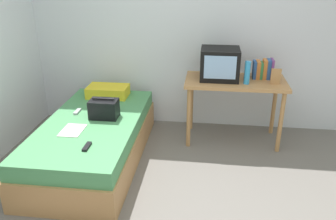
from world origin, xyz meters
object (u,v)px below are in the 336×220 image
object	(u,v)px
desk	(235,88)
handbag	(104,109)
picture_frame	(276,76)
remote_silver	(77,112)
remote_dark	(87,147)
bed	(94,140)
magazine	(73,130)
tv	(220,64)
pillow	(108,91)
water_bottle	(247,73)
book_row	(263,69)

from	to	relation	value
desk	handbag	world-z (taller)	desk
desk	handbag	size ratio (longest dim) A/B	3.87
handbag	desk	bearing A→B (deg)	22.31
picture_frame	remote_silver	world-z (taller)	picture_frame
remote_dark	remote_silver	distance (m)	0.85
desk	remote_dark	bearing A→B (deg)	-137.80
bed	remote_dark	distance (m)	0.65
magazine	desk	bearing A→B (deg)	29.72
tv	picture_frame	bearing A→B (deg)	-10.44
desk	remote_silver	distance (m)	1.84
pillow	handbag	world-z (taller)	handbag
pillow	remote_dark	distance (m)	1.32
water_bottle	pillow	size ratio (longest dim) A/B	0.52
bed	remote_silver	size ratio (longest dim) A/B	13.89
remote_dark	remote_silver	bearing A→B (deg)	116.49
bed	picture_frame	xyz separation A→B (m)	(1.96, 0.58, 0.63)
tv	handbag	xyz separation A→B (m)	(-1.22, -0.60, -0.38)
picture_frame	handbag	distance (m)	1.93
water_bottle	handbag	bearing A→B (deg)	-163.49
picture_frame	pillow	world-z (taller)	picture_frame
water_bottle	handbag	size ratio (longest dim) A/B	0.86
water_bottle	remote_silver	xyz separation A→B (m)	(-1.87, -0.36, -0.42)
bed	handbag	bearing A→B (deg)	39.98
magazine	remote_silver	size ratio (longest dim) A/B	2.01
water_bottle	remote_silver	size ratio (longest dim) A/B	1.79
tv	picture_frame	world-z (taller)	tv
desk	tv	size ratio (longest dim) A/B	2.64
picture_frame	desk	bearing A→B (deg)	167.32
book_row	water_bottle	bearing A→B (deg)	-130.99
bed	picture_frame	size ratio (longest dim) A/B	11.36
tv	remote_dark	distance (m)	1.80
magazine	remote_silver	world-z (taller)	remote_silver
pillow	picture_frame	bearing A→B (deg)	-4.32
pillow	handbag	distance (m)	0.65
tv	pillow	distance (m)	1.43
desk	remote_silver	world-z (taller)	desk
handbag	remote_dark	xyz separation A→B (m)	(0.04, -0.67, -0.09)
tv	magazine	bearing A→B (deg)	-146.60
book_row	magazine	bearing A→B (deg)	-151.95
desk	remote_silver	bearing A→B (deg)	-164.43
pillow	remote_silver	bearing A→B (deg)	-110.29
remote_dark	water_bottle	bearing A→B (deg)	36.98
picture_frame	handbag	size ratio (longest dim) A/B	0.59
desk	water_bottle	world-z (taller)	water_bottle
handbag	remote_silver	world-z (taller)	handbag
remote_dark	bed	bearing A→B (deg)	104.36
desk	pillow	bearing A→B (deg)	178.04
bed	desk	size ratio (longest dim) A/B	1.72
book_row	magazine	xyz separation A→B (m)	(-1.95, -1.04, -0.40)
tv	remote_silver	world-z (taller)	tv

